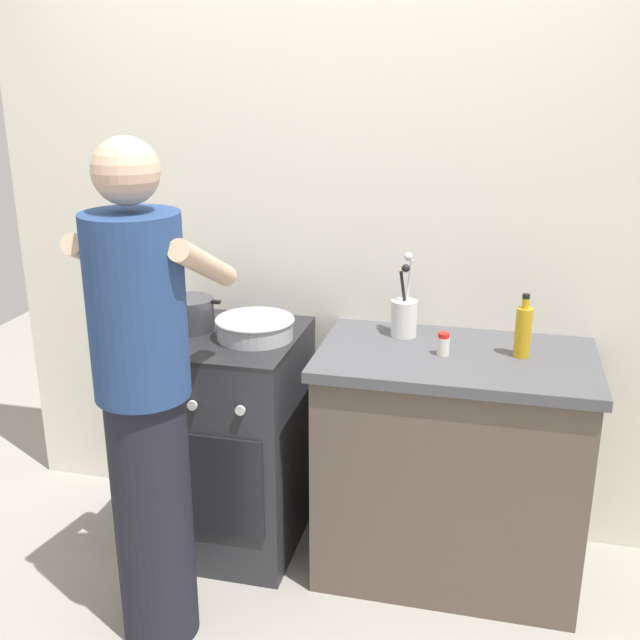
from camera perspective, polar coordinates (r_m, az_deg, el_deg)
ground at (r=3.16m, az=-1.46°, el=-18.07°), size 6.00×6.00×0.00m
back_wall at (r=3.06m, az=4.44°, el=6.45°), size 3.20×0.10×2.50m
countertop at (r=2.97m, az=9.71°, el=-10.61°), size 1.00×0.60×0.90m
stove_range at (r=3.14m, az=-7.08°, el=-8.86°), size 0.60×0.62×0.90m
pot at (r=3.02m, az=-9.75°, el=0.45°), size 0.26×0.19×0.13m
mixing_bowl at (r=2.90m, az=-4.90°, el=-0.52°), size 0.30×0.30×0.08m
utensil_crock at (r=2.92m, az=6.33°, el=0.48°), size 0.10×0.10×0.32m
spice_bottle at (r=2.76m, az=9.23°, el=-1.81°), size 0.04×0.04×0.08m
oil_bottle at (r=2.78m, az=14.99°, el=-0.78°), size 0.06×0.06×0.23m
person at (r=2.50m, az=-12.96°, el=-6.27°), size 0.41×0.50×1.70m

